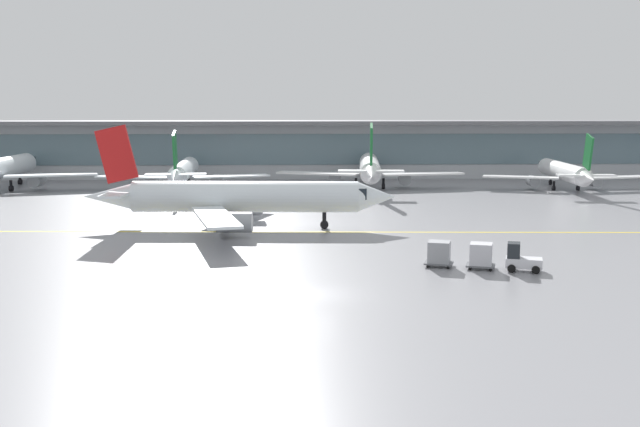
# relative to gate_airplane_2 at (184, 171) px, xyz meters

# --- Properties ---
(ground_plane) EXTENTS (400.00, 400.00, 0.00)m
(ground_plane) POSITION_rel_gate_airplane_2_xyz_m (17.23, -61.29, -2.67)
(ground_plane) COLOR gray
(taxiway_centreline_stripe) EXTENTS (109.89, 5.75, 0.01)m
(taxiway_centreline_stripe) POSITION_rel_gate_airplane_2_xyz_m (11.03, -37.02, -2.67)
(taxiway_centreline_stripe) COLOR yellow
(taxiway_centreline_stripe) RESTS_ON ground_plane
(terminal_concourse) EXTENTS (217.31, 11.00, 9.60)m
(terminal_concourse) POSITION_rel_gate_airplane_2_xyz_m (17.23, 18.54, 2.24)
(terminal_concourse) COLOR #B2B7BC
(terminal_concourse) RESTS_ON ground_plane
(gate_airplane_2) EXTENTS (25.02, 26.91, 8.92)m
(gate_airplane_2) POSITION_rel_gate_airplane_2_xyz_m (0.00, 0.00, 0.00)
(gate_airplane_2) COLOR white
(gate_airplane_2) RESTS_ON ground_plane
(gate_airplane_3) EXTENTS (27.59, 29.79, 9.86)m
(gate_airplane_3) POSITION_rel_gate_airplane_2_xyz_m (27.19, 1.32, 0.28)
(gate_airplane_3) COLOR white
(gate_airplane_3) RESTS_ON ground_plane
(gate_airplane_4) EXTENTS (23.79, 25.64, 8.49)m
(gate_airplane_4) POSITION_rel_gate_airplane_2_xyz_m (55.12, -2.18, -0.13)
(gate_airplane_4) COLOR white
(gate_airplane_4) RESTS_ON ground_plane
(taxiing_regional_jet) EXTENTS (30.97, 28.78, 10.26)m
(taxiing_regional_jet) POSITION_rel_gate_airplane_2_xyz_m (10.64, -35.00, 0.40)
(taxiing_regional_jet) COLOR white
(taxiing_regional_jet) RESTS_ON ground_plane
(baggage_tug) EXTENTS (2.90, 2.23, 2.10)m
(baggage_tug) POSITION_rel_gate_airplane_2_xyz_m (32.37, -55.06, -1.78)
(baggage_tug) COLOR silver
(baggage_tug) RESTS_ON ground_plane
(cargo_dolly_lead) EXTENTS (2.48, 2.15, 1.94)m
(cargo_dolly_lead) POSITION_rel_gate_airplane_2_xyz_m (29.63, -54.21, -1.62)
(cargo_dolly_lead) COLOR #595B60
(cargo_dolly_lead) RESTS_ON ground_plane
(cargo_dolly_trailing) EXTENTS (2.48, 2.15, 1.94)m
(cargo_dolly_trailing) POSITION_rel_gate_airplane_2_xyz_m (26.67, -53.28, -1.62)
(cargo_dolly_trailing) COLOR #595B60
(cargo_dolly_trailing) RESTS_ON ground_plane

